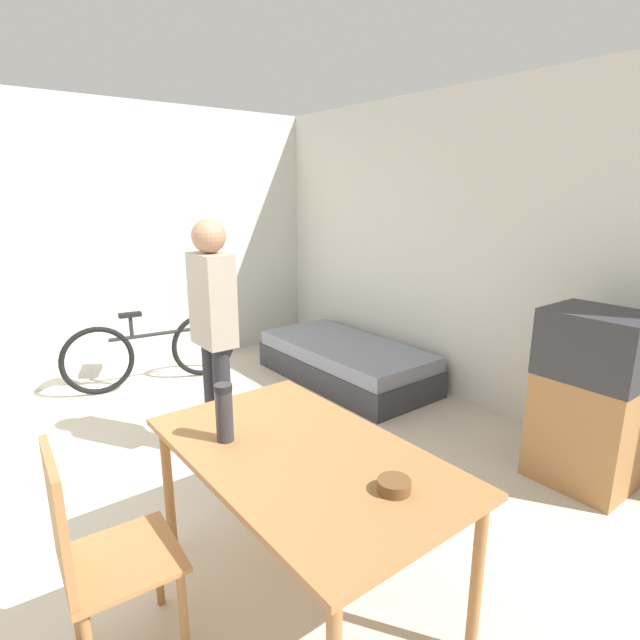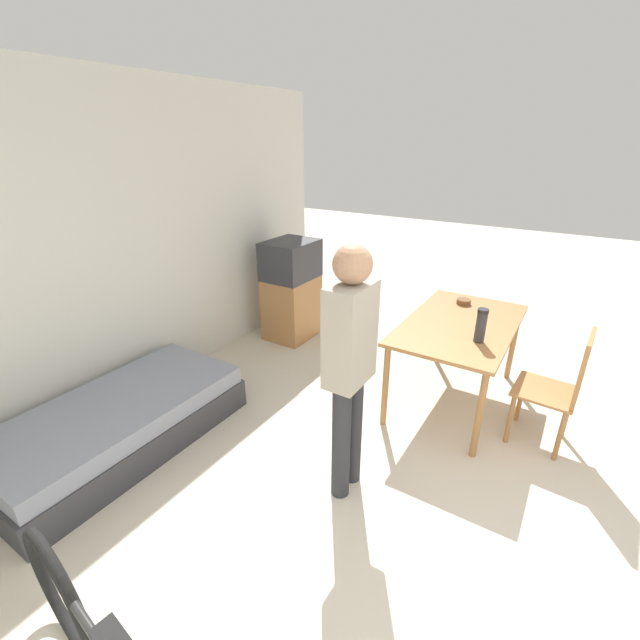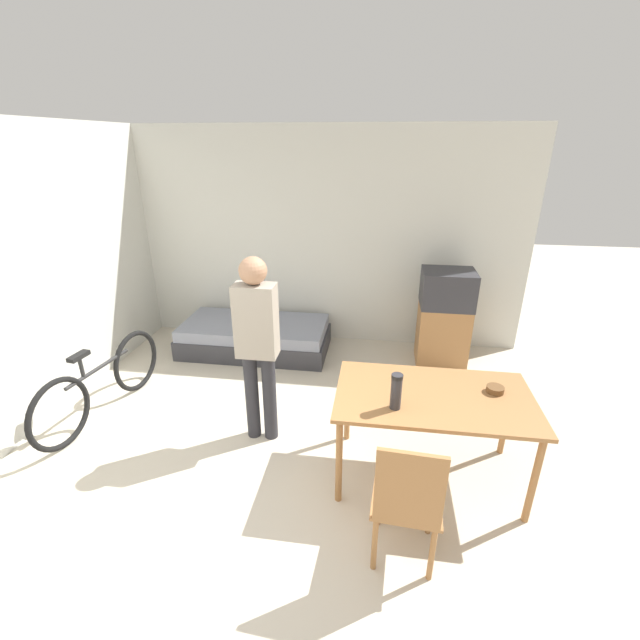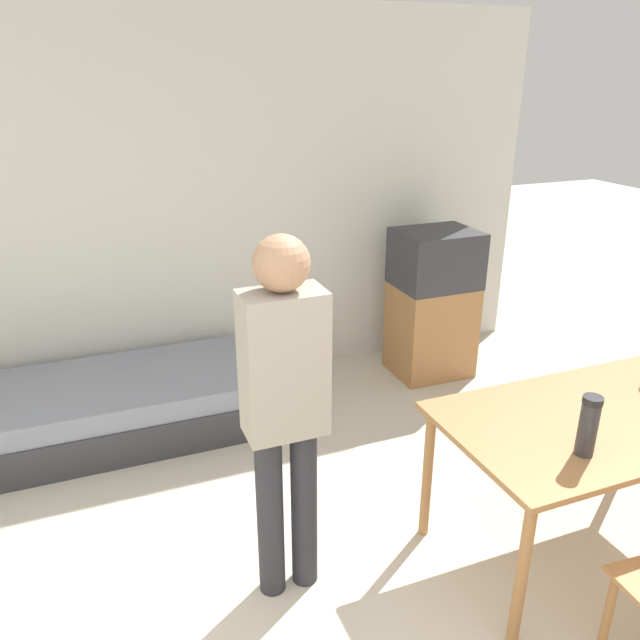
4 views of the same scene
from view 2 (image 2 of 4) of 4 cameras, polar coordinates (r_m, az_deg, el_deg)
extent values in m
plane|color=beige|center=(3.05, 30.42, -27.30)|extent=(20.00, 20.00, 0.00)
cube|color=silver|center=(3.98, -25.09, 8.66)|extent=(5.39, 0.06, 2.70)
cube|color=#333338|center=(3.73, -24.95, -13.27)|extent=(1.84, 0.89, 0.25)
cube|color=gray|center=(3.62, -25.47, -10.80)|extent=(1.79, 0.87, 0.14)
cube|color=#9E6B3D|center=(5.03, -3.77, 1.69)|extent=(0.58, 0.48, 0.72)
cube|color=#2D2D33|center=(4.84, -3.95, 8.01)|extent=(0.59, 0.48, 0.43)
cube|color=black|center=(4.71, -1.60, 7.63)|extent=(0.49, 0.01, 0.33)
cube|color=#9E6B3D|center=(3.81, 18.22, -0.54)|extent=(1.46, 0.85, 0.03)
cylinder|color=#9E6B3D|center=(3.35, 20.45, -11.80)|extent=(0.05, 0.05, 0.73)
cylinder|color=#9E6B3D|center=(4.52, 24.32, -3.00)|extent=(0.05, 0.05, 0.73)
cylinder|color=#9E6B3D|center=(3.51, 8.71, -8.69)|extent=(0.05, 0.05, 0.73)
cylinder|color=#9E6B3D|center=(4.64, 15.49, -1.01)|extent=(0.05, 0.05, 0.73)
cube|color=#9E6B3D|center=(3.68, 27.80, -8.37)|extent=(0.45, 0.45, 0.02)
cube|color=#9E6B3D|center=(3.56, 31.68, -5.49)|extent=(0.39, 0.06, 0.51)
cylinder|color=#9E6B3D|center=(3.96, 25.18, -9.43)|extent=(0.04, 0.04, 0.43)
cylinder|color=#9E6B3D|center=(3.67, 24.00, -11.94)|extent=(0.04, 0.04, 0.43)
cylinder|color=#9E6B3D|center=(3.94, 30.09, -10.66)|extent=(0.04, 0.04, 0.43)
cylinder|color=#9E6B3D|center=(3.65, 29.34, -13.31)|extent=(0.04, 0.04, 0.43)
torus|color=black|center=(2.56, -31.45, -28.68)|extent=(0.14, 0.65, 0.65)
cylinder|color=#28282D|center=(2.83, 2.83, -15.99)|extent=(0.12, 0.12, 0.83)
cylinder|color=#28282D|center=(2.95, 4.42, -14.29)|extent=(0.12, 0.12, 0.83)
cube|color=#9E9384|center=(2.50, 4.07, -1.96)|extent=(0.34, 0.20, 0.62)
sphere|color=#A87A5B|center=(2.35, 4.36, 7.43)|extent=(0.23, 0.23, 0.23)
cylinder|color=#2D2D33|center=(3.45, 20.66, -0.71)|extent=(0.08, 0.08, 0.27)
cylinder|color=black|center=(3.41, 20.94, 1.13)|extent=(0.08, 0.08, 0.03)
cylinder|color=brown|center=(4.23, 18.61, 2.34)|extent=(0.13, 0.13, 0.05)
camera|label=1|loc=(5.06, 37.85, 14.67)|focal=28.00mm
camera|label=3|loc=(3.64, 70.25, 13.29)|focal=24.00mm
camera|label=4|loc=(1.72, 74.36, 7.96)|focal=35.00mm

